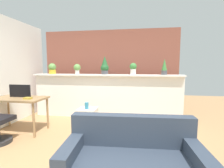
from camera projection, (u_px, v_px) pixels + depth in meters
name	position (u px, v px, depth m)	size (l,w,h in m)	color
ground_plane	(81.00, 157.00, 2.56)	(12.00, 12.00, 0.00)	tan
divider_wall	(106.00, 97.00, 4.46)	(4.05, 0.16, 1.17)	white
plant_shelf	(105.00, 75.00, 4.35)	(4.05, 0.28, 0.04)	white
brick_wall_behind	(109.00, 72.00, 4.97)	(4.05, 0.10, 2.50)	brown
potted_plant_0	(52.00, 69.00, 4.55)	(0.21, 0.21, 0.30)	gold
potted_plant_1	(77.00, 68.00, 4.45)	(0.19, 0.19, 0.28)	silver
potted_plant_2	(105.00, 66.00, 4.33)	(0.22, 0.22, 0.49)	#4C4C51
potted_plant_3	(133.00, 68.00, 4.22)	(0.18, 0.18, 0.30)	silver
potted_plant_4	(164.00, 67.00, 4.10)	(0.14, 0.14, 0.41)	#4C4C51
desk	(19.00, 102.00, 3.49)	(1.10, 0.60, 0.75)	#99754C
tv_monitor	(20.00, 91.00, 3.55)	(0.49, 0.04, 0.27)	black
side_cube_shelf	(88.00, 120.00, 3.58)	(0.40, 0.41, 0.50)	silver
vase_on_shelf	(87.00, 106.00, 3.52)	(0.09, 0.09, 0.14)	teal
book_on_desk	(28.00, 98.00, 3.34)	(0.14, 0.11, 0.04)	gold
couch	(132.00, 165.00, 1.88)	(1.60, 0.85, 0.80)	#333D4C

